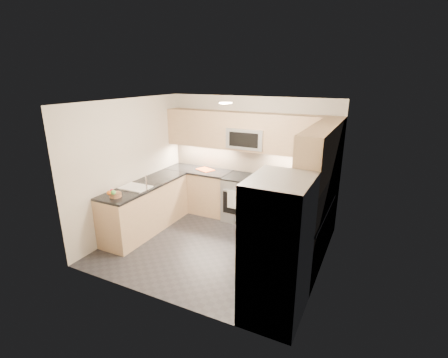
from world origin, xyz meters
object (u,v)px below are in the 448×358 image
gas_range (244,199)px  cutting_board (205,170)px  utensil_bowl (323,185)px  fruit_basket (115,195)px  microwave (247,138)px  refrigerator (277,250)px

gas_range → cutting_board: cutting_board is taller
utensil_bowl → fruit_basket: (-3.05, -1.93, -0.05)m
gas_range → microwave: 1.25m
cutting_board → gas_range: bearing=-3.6°
cutting_board → fruit_basket: fruit_basket is taller
gas_range → utensil_bowl: bearing=-3.5°
refrigerator → fruit_basket: refrigerator is taller
microwave → cutting_board: size_ratio=2.06×
gas_range → fruit_basket: (-1.49, -2.03, 0.52)m
microwave → utensil_bowl: (1.57, -0.22, -0.67)m
microwave → refrigerator: (1.45, -2.55, -0.80)m
microwave → refrigerator: 3.04m
gas_range → fruit_basket: size_ratio=4.58×
cutting_board → utensil_bowl: bearing=-3.6°
gas_range → cutting_board: (-0.94, 0.06, 0.49)m
utensil_bowl → cutting_board: utensil_bowl is taller
utensil_bowl → fruit_basket: bearing=-147.7°
refrigerator → cutting_board: refrigerator is taller
microwave → cutting_board: microwave is taller
gas_range → utensil_bowl: 1.67m
gas_range → refrigerator: bearing=-59.1°
microwave → gas_range: bearing=-90.0°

